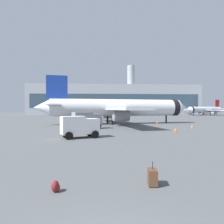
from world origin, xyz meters
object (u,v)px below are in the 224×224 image
Objects in this scene: service_truck at (87,120)px; safety_cone_outer at (112,120)px; safety_cone_far at (176,130)px; airplane_taxiing at (205,110)px; airplane_at_gate at (117,108)px; cargo_van at (79,126)px; safety_cone_mid at (157,123)px; traveller_backpack at (56,186)px; rolling_suitcase at (152,177)px; safety_cone_near at (192,127)px.

service_truck is 19.95m from safety_cone_outer.
airplane_taxiing is at bearing 58.96° from safety_cone_far.
airplane_taxiing reaches higher than safety_cone_far.
airplane_at_gate is at bearing -132.34° from airplane_taxiing.
service_truck is at bearing 158.21° from safety_cone_far.
safety_cone_mid is (15.16, 19.73, -1.11)m from cargo_van.
traveller_backpack is (0.46, -15.93, -1.22)m from cargo_van.
safety_cone_outer is at bearing 132.18° from safety_cone_mid.
airplane_taxiing is 106.41m from rolling_suitcase.
safety_cone_near is at bearing -119.82° from airplane_taxiing.
cargo_van is 7.39× the size of safety_cone_far.
airplane_taxiing reaches higher than traveller_backpack.
safety_cone_mid is (8.58, -2.08, -3.32)m from airplane_at_gate.
traveller_backpack is at bearing -174.08° from rolling_suitcase.
rolling_suitcase reaches higher than safety_cone_near.
safety_cone_mid is 38.57m from traveller_backpack.
airplane_taxiing is 38.54× the size of safety_cone_outer.
safety_cone_mid reaches higher than safety_cone_outer.
airplane_at_gate is 6.76× the size of service_truck.
safety_cone_outer is 0.61× the size of rolling_suitcase.
safety_cone_near is (12.10, -11.53, -3.32)m from airplane_at_gate.
safety_cone_near is at bearing -43.62° from airplane_at_gate.
safety_cone_outer is (-12.71, 19.59, -0.00)m from safety_cone_near.
service_truck is 7.85× the size of safety_cone_outer.
cargo_van is at bearing -91.25° from service_truck.
traveller_backpack is at bearing -112.40° from safety_cone_mid.
service_truck is 18.50m from safety_cone_near.
safety_cone_mid reaches higher than traveller_backpack.
cargo_van is (-57.01, -77.15, -1.41)m from airplane_taxiing.
safety_cone_far is at bearing -72.22° from safety_cone_outer.
safety_cone_near is 10.08m from safety_cone_mid.
traveller_backpack is at bearing -88.35° from cargo_van.
traveller_backpack is at bearing -122.10° from safety_cone_far.
safety_cone_far is 25.73m from safety_cone_outer.
rolling_suitcase is (-9.10, -20.86, 0.07)m from safety_cone_far.
safety_cone_mid is 1.03× the size of safety_cone_outer.
safety_cone_outer is (5.73, 19.07, -1.28)m from service_truck.
airplane_taxiing reaches higher than service_truck.
rolling_suitcase is (4.48, -26.29, -1.22)m from service_truck.
cargo_van is (-0.24, -10.81, -0.16)m from service_truck.
rolling_suitcase is at bearing -91.58° from safety_cone_outer.
safety_cone_outer is 1.40× the size of traveller_backpack.
rolling_suitcase is at bearing -113.58° from safety_cone_far.
cargo_van is 10.04× the size of traveller_backpack.
cargo_van is 30.49m from safety_cone_outer.
airplane_taxiing is 54.00× the size of traveller_backpack.
safety_cone_mid is at bearing 84.68° from safety_cone_far.
service_truck is 4.80× the size of rolling_suitcase.
rolling_suitcase is (4.72, -15.49, -1.06)m from cargo_van.
safety_cone_outer is (-0.62, 8.06, -3.33)m from airplane_at_gate.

